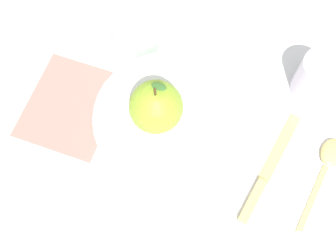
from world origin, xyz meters
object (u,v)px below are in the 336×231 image
dinner_plate (168,118)px  side_bowl (139,22)px  linen_napkin (70,105)px  apple (156,107)px  knife (265,176)px  spoon (327,164)px  cup (319,77)px

dinner_plate → side_bowl: size_ratio=2.28×
side_bowl → linen_napkin: size_ratio=0.65×
apple → knife: 0.19m
dinner_plate → spoon: bearing=-65.9°
dinner_plate → spoon: size_ratio=1.30×
side_bowl → dinner_plate: bearing=-122.8°
cup → linen_napkin: size_ratio=0.50×
spoon → linen_napkin: 0.41m
side_bowl → knife: bearing=-102.2°
spoon → dinner_plate: bearing=114.1°
apple → cup: bearing=-35.6°
apple → linen_napkin: apple is taller
cup → linen_napkin: 0.40m
dinner_plate → side_bowl: bearing=57.2°
side_bowl → spoon: size_ratio=0.57×
apple → linen_napkin: bearing=119.2°
dinner_plate → knife: 0.17m
linen_napkin → spoon: bearing=-63.0°
apple → linen_napkin: (-0.07, 0.13, -0.06)m
apple → knife: (0.04, -0.18, -0.06)m
apple → linen_napkin: 0.15m
dinner_plate → cup: bearing=-35.5°
dinner_plate → side_bowl: side_bowl is taller
side_bowl → apple: bearing=-128.7°
spoon → apple: bearing=115.9°
apple → spoon: (0.12, -0.24, -0.05)m
knife → linen_napkin: knife is taller
side_bowl → linen_napkin: 0.18m
apple → side_bowl: (0.11, 0.14, -0.03)m
cup → dinner_plate: bearing=144.5°
spoon → linen_napkin: bearing=117.0°
side_bowl → cup: bearing=-70.8°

